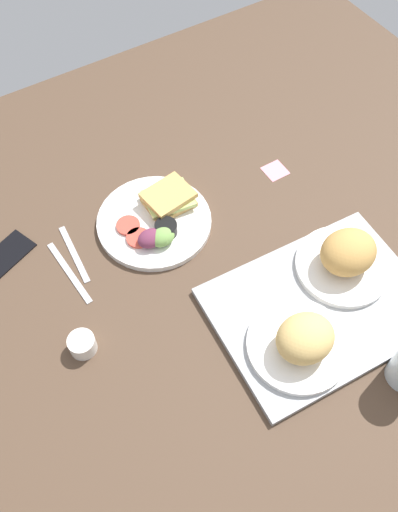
# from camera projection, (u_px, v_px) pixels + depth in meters

# --- Properties ---
(ground_plane) EXTENTS (1.90, 1.50, 0.03)m
(ground_plane) POSITION_uv_depth(u_px,v_px,m) (200.00, 256.00, 1.24)
(ground_plane) COLOR #4C3828
(serving_tray) EXTENTS (0.47, 0.36, 0.02)m
(serving_tray) POSITION_uv_depth(u_px,v_px,m) (320.00, 307.00, 1.14)
(serving_tray) COLOR #9EA0A3
(serving_tray) RESTS_ON ground_plane
(bread_plate_near) EXTENTS (0.21, 0.21, 0.10)m
(bread_plate_near) POSITION_uv_depth(u_px,v_px,m) (346.00, 257.00, 1.16)
(bread_plate_near) COLOR white
(bread_plate_near) RESTS_ON serving_tray
(bread_plate_far) EXTENTS (0.21, 0.21, 0.10)m
(bread_plate_far) POSITION_uv_depth(u_px,v_px,m) (302.00, 341.00, 1.05)
(bread_plate_far) COLOR white
(bread_plate_far) RESTS_ON serving_tray
(plate_with_salad) EXTENTS (0.27, 0.27, 0.05)m
(plate_with_salad) POSITION_uv_depth(u_px,v_px,m) (157.00, 219.00, 1.26)
(plate_with_salad) COLOR white
(plate_with_salad) RESTS_ON ground_plane
(espresso_cup) EXTENTS (0.06, 0.06, 0.04)m
(espresso_cup) POSITION_uv_depth(u_px,v_px,m) (82.00, 344.00, 1.08)
(espresso_cup) COLOR silver
(espresso_cup) RESTS_ON ground_plane
(fork) EXTENTS (0.02, 0.17, 0.01)m
(fork) POSITION_uv_depth(u_px,v_px,m) (74.00, 254.00, 1.23)
(fork) COLOR #B7B7BC
(fork) RESTS_ON ground_plane
(knife) EXTENTS (0.03, 0.19, 0.01)m
(knife) POSITION_uv_depth(u_px,v_px,m) (69.00, 272.00, 1.20)
(knife) COLOR #B7B7BC
(knife) RESTS_ON ground_plane
(cell_phone) EXTENTS (0.16, 0.12, 0.01)m
(cell_phone) POSITION_uv_depth(u_px,v_px,m) (3.00, 257.00, 1.22)
(cell_phone) COLOR black
(cell_phone) RESTS_ON ground_plane
(sticky_note) EXTENTS (0.06, 0.06, 0.00)m
(sticky_note) POSITION_uv_depth(u_px,v_px,m) (275.00, 171.00, 1.37)
(sticky_note) COLOR pink
(sticky_note) RESTS_ON ground_plane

